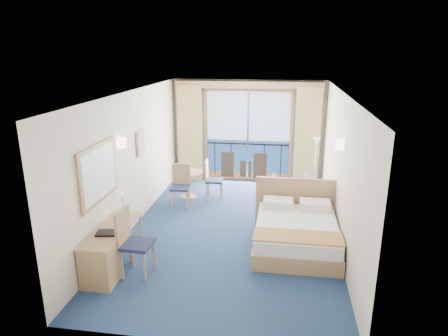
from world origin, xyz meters
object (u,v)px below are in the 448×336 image
Objects in this scene: round_table at (188,178)px; table_chair_b at (181,183)px; nightstand at (320,207)px; armchair at (293,193)px; floor_lamp at (316,152)px; desk at (102,258)px; bed at (296,232)px; desk_chair at (131,238)px; table_chair_a at (211,177)px.

round_table is 0.73× the size of table_chair_b.
nightstand is 0.71× the size of armchair.
floor_lamp reaches higher than desk.
armchair reaches higher than round_table.
bed is at bearing -40.21° from round_table.
floor_lamp reaches higher than desk_chair.
armchair is 4.50m from desk.
bed is 1.76× the size of desk_chair.
table_chair_b is at bearing 173.90° from nightstand.
nightstand is at bearing -89.06° from floor_lamp.
desk is at bearing -128.63° from floor_lamp.
bed reaches higher than round_table.
armchair is 2.51m from round_table.
desk is (-2.98, -1.59, 0.10)m from bed.
desk_chair is 1.54× the size of round_table.
round_table is (0.09, 3.46, -0.13)m from desk_chair.
floor_lamp is at bearing 79.94° from bed.
nightstand is 0.77m from armchair.
armchair reaches higher than nightstand.
nightstand is at bearing -16.12° from round_table.
table_chair_b is at bearing -94.32° from round_table.
floor_lamp is 3.30m from table_chair_b.
armchair reaches higher than desk.
bed is 1.30× the size of desk.
bed is 1.33× the size of floor_lamp.
nightstand is at bearing -112.99° from table_chair_a.
desk_chair reaches higher than nightstand.
bed is 1.97× the size of table_chair_b.
desk is 1.57× the size of table_chair_a.
desk is (-3.47, -4.34, -0.71)m from floor_lamp.
nightstand is 0.41× the size of floor_lamp.
table_chair_b is at bearing 148.29° from bed.
table_chair_a is at bearing 132.35° from bed.
table_chair_b reaches higher than table_chair_a.
round_table is (-3.00, -0.62, -0.61)m from floor_lamp.
table_chair_b is at bearing -9.64° from armchair.
table_chair_b is at bearing 2.18° from desk_chair.
round_table is at bearing -168.38° from floor_lamp.
nightstand is 4.51m from desk.
bed is 2.32× the size of armchair.
armchair is 1.17× the size of round_table.
desk_chair is at bearing 34.99° from desk.
round_table is (-3.03, 0.87, 0.19)m from nightstand.
armchair is at bearing 90.96° from bed.
desk_chair reaches higher than table_chair_b.
armchair is at bearing -36.36° from desk_chair.
desk is at bearing -97.11° from round_table.
floor_lamp is 1.32× the size of desk_chair.
floor_lamp is at bearing -133.34° from armchair.
floor_lamp reaches higher than armchair.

